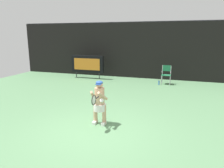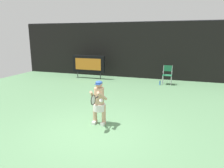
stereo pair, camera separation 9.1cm
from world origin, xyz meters
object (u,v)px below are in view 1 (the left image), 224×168
(water_bottle, at_px, (159,83))
(tennis_ball_loose, at_px, (96,88))
(scoreboard, at_px, (87,64))
(tennis_player, at_px, (100,101))
(umpire_chair, at_px, (166,74))
(tennis_racket, at_px, (94,100))

(water_bottle, bearing_deg, tennis_ball_loose, -147.81)
(scoreboard, bearing_deg, tennis_player, -62.67)
(umpire_chair, distance_m, water_bottle, 0.72)
(water_bottle, height_order, tennis_player, tennis_player)
(umpire_chair, height_order, tennis_ball_loose, umpire_chair)
(tennis_player, height_order, tennis_racket, tennis_player)
(tennis_racket, relative_size, tennis_ball_loose, 8.85)
(tennis_player, distance_m, tennis_racket, 0.53)
(tennis_racket, height_order, tennis_ball_loose, tennis_racket)
(umpire_chair, height_order, water_bottle, umpire_chair)
(water_bottle, bearing_deg, tennis_racket, -100.40)
(umpire_chair, xyz_separation_m, tennis_racket, (-1.58, -7.04, 0.33))
(umpire_chair, height_order, tennis_player, tennis_player)
(scoreboard, relative_size, water_bottle, 8.30)
(scoreboard, height_order, water_bottle, scoreboard)
(water_bottle, height_order, tennis_ball_loose, water_bottle)
(water_bottle, bearing_deg, umpire_chair, 46.22)
(scoreboard, distance_m, tennis_ball_loose, 3.06)
(scoreboard, xyz_separation_m, tennis_racket, (3.47, -7.16, 0.01))
(scoreboard, xyz_separation_m, tennis_ball_loose, (1.59, -2.45, -0.91))
(scoreboard, relative_size, umpire_chair, 2.04)
(scoreboard, bearing_deg, umpire_chair, -1.38)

